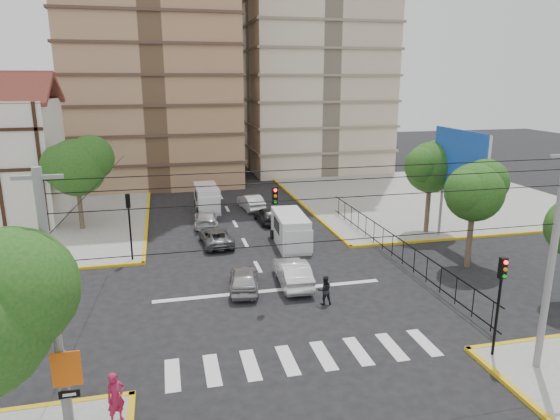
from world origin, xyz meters
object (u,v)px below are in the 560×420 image
object	(u,v)px
van_right_lane	(291,231)
van_left_lane	(207,199)
traffic_light_nw	(129,216)
car_white_front_right	(293,272)
traffic_light_se	(500,290)
pedestrian_sw_corner	(116,398)
car_silver_front_left	(244,279)
district_sign	(68,377)
pedestrian_crosswalk	(325,290)

from	to	relation	value
van_right_lane	van_left_lane	distance (m)	12.39
traffic_light_nw	van_right_lane	distance (m)	11.10
van_left_lane	car_white_front_right	world-z (taller)	van_left_lane
traffic_light_nw	traffic_light_se	bearing A→B (deg)	-45.00
pedestrian_sw_corner	car_silver_front_left	bearing A→B (deg)	22.64
district_sign	pedestrian_sw_corner	distance (m)	1.99
district_sign	pedestrian_sw_corner	xyz separation A→B (m)	(1.30, 0.61, -1.38)
car_white_front_right	car_silver_front_left	bearing A→B (deg)	4.56
car_silver_front_left	van_left_lane	bearing A→B (deg)	-79.75
van_left_lane	car_silver_front_left	distance (m)	18.20
car_silver_front_left	pedestrian_crosswalk	distance (m)	4.76
car_silver_front_left	pedestrian_crosswalk	xyz separation A→B (m)	(3.86, -2.78, 0.11)
traffic_light_se	car_white_front_right	world-z (taller)	traffic_light_se
car_white_front_right	pedestrian_crosswalk	world-z (taller)	pedestrian_crosswalk
van_right_lane	pedestrian_crosswalk	xyz separation A→B (m)	(-0.66, -9.61, -0.32)
van_left_lane	pedestrian_sw_corner	bearing A→B (deg)	-102.02
district_sign	pedestrian_sw_corner	bearing A→B (deg)	25.27
pedestrian_sw_corner	pedestrian_crosswalk	world-z (taller)	pedestrian_sw_corner
pedestrian_crosswalk	van_right_lane	bearing A→B (deg)	-90.60
van_right_lane	car_silver_front_left	size ratio (longest dim) A/B	1.30
pedestrian_crosswalk	traffic_light_se	bearing A→B (deg)	132.09
van_left_lane	car_silver_front_left	xyz separation A→B (m)	(0.40, -18.20, -0.40)
pedestrian_sw_corner	pedestrian_crosswalk	distance (m)	12.45
traffic_light_se	car_silver_front_left	world-z (taller)	traffic_light_se
traffic_light_nw	district_sign	bearing A→B (deg)	-93.36
traffic_light_nw	car_silver_front_left	bearing A→B (deg)	-43.94
traffic_light_se	car_white_front_right	xyz separation A→B (m)	(-6.35, 9.55, -2.36)
traffic_light_nw	van_left_lane	size ratio (longest dim) A/B	0.89
traffic_light_nw	car_white_front_right	bearing A→B (deg)	-33.17
car_white_front_right	district_sign	bearing A→B (deg)	49.53
traffic_light_nw	pedestrian_sw_corner	world-z (taller)	traffic_light_nw
van_right_lane	pedestrian_sw_corner	world-z (taller)	van_right_lane
van_left_lane	car_white_front_right	distance (m)	18.39
traffic_light_se	district_sign	bearing A→B (deg)	-175.05
traffic_light_se	traffic_light_nw	bearing A→B (deg)	135.00
car_silver_front_left	van_right_lane	bearing A→B (deg)	-114.50
pedestrian_crosswalk	car_white_front_right	bearing A→B (deg)	-67.73
van_left_lane	car_silver_front_left	bearing A→B (deg)	-89.48
traffic_light_nw	pedestrian_crosswalk	bearing A→B (deg)	-41.09
traffic_light_se	pedestrian_sw_corner	distance (m)	15.46
van_right_lane	traffic_light_nw	bearing A→B (deg)	-173.26
district_sign	car_white_front_right	xyz separation A→B (m)	(10.25, 10.99, -1.70)
car_silver_front_left	traffic_light_se	bearing A→B (deg)	143.28
district_sign	van_left_lane	xyz separation A→B (m)	(6.98, 29.09, -1.38)
district_sign	pedestrian_crosswalk	distance (m)	13.96
district_sign	car_white_front_right	bearing A→B (deg)	47.01
car_white_front_right	pedestrian_sw_corner	bearing A→B (deg)	51.76
traffic_light_se	district_sign	distance (m)	16.68
traffic_light_nw	pedestrian_crosswalk	size ratio (longest dim) A/B	2.78
traffic_light_se	pedestrian_sw_corner	world-z (taller)	traffic_light_se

